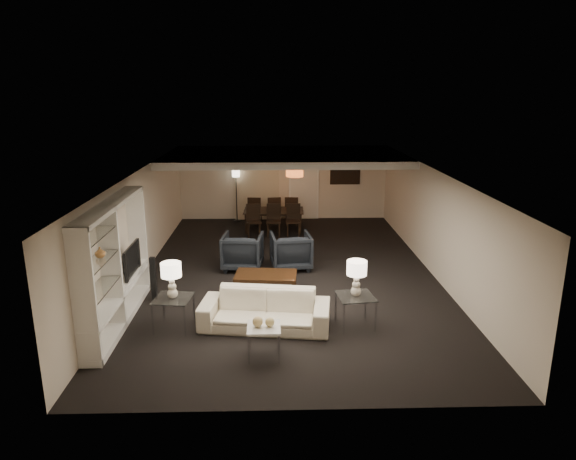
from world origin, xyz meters
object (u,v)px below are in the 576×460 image
at_px(table_lamp_right, 356,279).
at_px(chair_nl, 254,221).
at_px(chair_fl, 255,211).
at_px(armchair_left, 243,251).
at_px(vase_amber, 100,252).
at_px(table_lamp_left, 172,280).
at_px(coffee_table, 266,284).
at_px(chair_nr, 293,221).
at_px(side_table_left, 174,313).
at_px(floor_lamp, 236,196).
at_px(sofa, 265,310).
at_px(chair_fm, 274,211).
at_px(pendant_light, 295,172).
at_px(chair_fr, 292,211).
at_px(chair_nm, 274,221).
at_px(side_table_right, 355,311).
at_px(floor_speaker, 153,279).
at_px(marble_table, 264,341).
at_px(dining_table, 274,220).
at_px(television, 127,260).
at_px(vase_blue, 91,294).
at_px(armchair_right, 291,251).

height_order(table_lamp_right, chair_nl, table_lamp_right).
bearing_deg(chair_fl, armchair_left, 93.83).
bearing_deg(vase_amber, table_lamp_left, 21.80).
xyz_separation_m(coffee_table, chair_nr, (0.78, 4.58, 0.25)).
bearing_deg(side_table_left, floor_lamp, 85.47).
height_order(sofa, chair_fm, chair_fm).
relative_size(pendant_light, chair_nr, 0.54).
bearing_deg(chair_fr, chair_nm, 70.93).
bearing_deg(table_lamp_right, side_table_right, 0.00).
xyz_separation_m(chair_fl, chair_fr, (1.20, 0.00, 0.00)).
relative_size(table_lamp_left, chair_nl, 0.70).
bearing_deg(chair_nm, coffee_table, -89.71).
height_order(table_lamp_left, chair_fr, table_lamp_left).
relative_size(table_lamp_right, vase_amber, 3.66).
height_order(floor_speaker, chair_nm, chair_nm).
relative_size(marble_table, floor_lamp, 0.31).
relative_size(armchair_left, dining_table, 0.53).
height_order(chair_nm, floor_lamp, floor_lamp).
bearing_deg(chair_fm, television, 57.85).
distance_m(side_table_right, chair_fm, 7.64).
relative_size(coffee_table, floor_speaker, 1.39).
distance_m(pendant_light, chair_nm, 1.58).
xyz_separation_m(vase_blue, chair_nr, (3.57, 7.23, -0.65)).
relative_size(pendant_light, chair_fr, 0.54).
bearing_deg(sofa, chair_nr, 90.58).
height_order(chair_nm, chair_fl, same).
xyz_separation_m(vase_amber, floor_speaker, (0.42, 1.81, -1.18)).
distance_m(television, dining_table, 6.63).
xyz_separation_m(side_table_right, chair_nm, (-1.52, 6.18, 0.18)).
bearing_deg(table_lamp_right, vase_amber, -174.44).
bearing_deg(armchair_right, chair_nl, -77.31).
bearing_deg(chair_fl, marble_table, 99.08).
distance_m(vase_amber, chair_nl, 7.13).
bearing_deg(pendant_light, chair_nl, -170.49).
distance_m(side_table_right, chair_fl, 7.78).
distance_m(vase_amber, floor_lamp, 8.70).
distance_m(chair_nl, chair_nm, 0.60).
relative_size(side_table_right, floor_lamp, 0.38).
relative_size(coffee_table, chair_nl, 1.36).
height_order(vase_blue, floor_speaker, vase_blue).
xyz_separation_m(sofa, chair_nm, (0.18, 6.18, 0.13)).
height_order(table_lamp_right, floor_speaker, table_lamp_right).
bearing_deg(coffee_table, side_table_right, -43.26).
xyz_separation_m(vase_amber, chair_fm, (2.97, 7.92, -1.17)).
xyz_separation_m(side_table_left, vase_amber, (-1.09, -0.44, 1.34)).
bearing_deg(coffee_table, chair_fr, 82.48).
bearing_deg(side_table_left, coffee_table, 43.26).
bearing_deg(armchair_left, table_lamp_left, 77.20).
height_order(side_table_left, dining_table, dining_table).
xyz_separation_m(sofa, table_lamp_left, (-1.70, 0.00, 0.61)).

